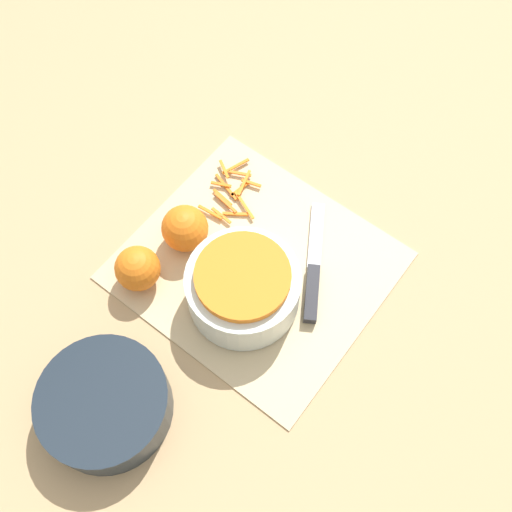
{
  "coord_description": "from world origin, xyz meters",
  "views": [
    {
      "loc": [
        -0.26,
        0.34,
        0.88
      ],
      "look_at": [
        0.0,
        0.0,
        0.04
      ],
      "focal_mm": 42.0,
      "sensor_mm": 36.0,
      "label": 1
    }
  ],
  "objects_px": {
    "knife": "(313,281)",
    "orange_left": "(138,268)",
    "bowl_speckled": "(243,287)",
    "orange_right": "(185,228)",
    "bowl_dark": "(105,404)"
  },
  "relations": [
    {
      "from": "knife",
      "to": "orange_left",
      "type": "height_order",
      "value": "orange_left"
    },
    {
      "from": "bowl_dark",
      "to": "orange_left",
      "type": "height_order",
      "value": "orange_left"
    },
    {
      "from": "knife",
      "to": "orange_right",
      "type": "distance_m",
      "value": 0.22
    },
    {
      "from": "knife",
      "to": "orange_left",
      "type": "bearing_deg",
      "value": 94.78
    },
    {
      "from": "bowl_dark",
      "to": "orange_left",
      "type": "distance_m",
      "value": 0.21
    },
    {
      "from": "knife",
      "to": "orange_left",
      "type": "distance_m",
      "value": 0.28
    },
    {
      "from": "bowl_speckled",
      "to": "knife",
      "type": "bearing_deg",
      "value": -128.15
    },
    {
      "from": "orange_left",
      "to": "knife",
      "type": "bearing_deg",
      "value": -143.98
    },
    {
      "from": "bowl_dark",
      "to": "orange_right",
      "type": "xyz_separation_m",
      "value": [
        0.09,
        -0.28,
        0.01
      ]
    },
    {
      "from": "knife",
      "to": "orange_left",
      "type": "relative_size",
      "value": 2.75
    },
    {
      "from": "bowl_speckled",
      "to": "orange_right",
      "type": "relative_size",
      "value": 2.29
    },
    {
      "from": "bowl_speckled",
      "to": "orange_left",
      "type": "distance_m",
      "value": 0.17
    },
    {
      "from": "bowl_speckled",
      "to": "orange_right",
      "type": "xyz_separation_m",
      "value": [
        0.14,
        -0.03,
        -0.01
      ]
    },
    {
      "from": "orange_left",
      "to": "bowl_speckled",
      "type": "bearing_deg",
      "value": -154.56
    },
    {
      "from": "bowl_speckled",
      "to": "bowl_dark",
      "type": "distance_m",
      "value": 0.26
    }
  ]
}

